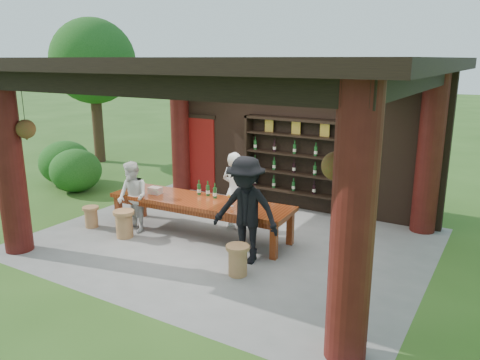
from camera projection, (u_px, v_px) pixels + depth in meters
The scene contains 15 objects.
ground at pixel (230, 241), 9.22m from camera, with size 90.00×90.00×0.00m, color #2D5119.
pavilion at pixel (240, 131), 9.05m from camera, with size 7.50×6.00×3.60m.
wine_shelf at pixel (294, 165), 10.86m from camera, with size 2.47×0.38×2.18m.
tasting_table at pixel (200, 205), 9.37m from camera, with size 3.88×1.20×0.75m.
stool_near_left at pixel (124, 223), 9.34m from camera, with size 0.42×0.42×0.56m.
stool_near_right at pixel (238, 259), 7.70m from camera, with size 0.40×0.40×0.52m.
stool_far_left at pixel (91, 216), 9.92m from camera, with size 0.34×0.34×0.45m.
host at pixel (235, 190), 9.74m from camera, with size 0.60×0.39×1.63m, color white.
guest_woman at pixel (133, 197), 9.58m from camera, with size 0.71×0.55×1.47m, color silver.
guest_man at pixel (246, 210), 8.06m from camera, with size 1.22×0.70×1.89m, color black.
table_bottles at pixel (207, 189), 9.54m from camera, with size 0.51×0.15×0.31m.
table_glasses at pixel (238, 202), 8.94m from camera, with size 0.61×0.27×0.15m.
napkin_basket at pixel (155, 190), 9.73m from camera, with size 0.26×0.18×0.14m, color #BF6672.
shrubs at pixel (352, 218), 8.92m from camera, with size 15.47×8.74×1.36m.
trees at pixel (462, 66), 7.59m from camera, with size 20.82×9.56×4.80m.
Camera 1 is at (4.60, -7.29, 3.49)m, focal length 35.00 mm.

